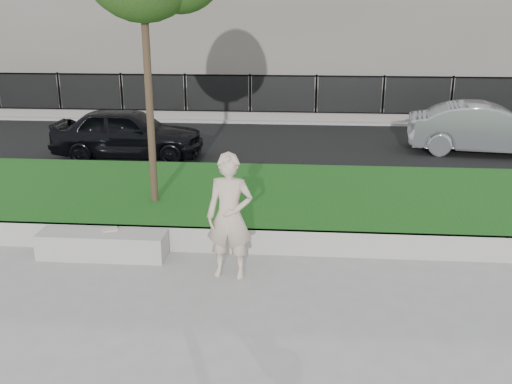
# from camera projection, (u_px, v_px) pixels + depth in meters

# --- Properties ---
(ground) EXTENTS (90.00, 90.00, 0.00)m
(ground) POSITION_uv_depth(u_px,v_px,m) (214.00, 282.00, 7.90)
(ground) COLOR gray
(ground) RESTS_ON ground
(grass_bank) EXTENTS (34.00, 4.00, 0.40)m
(grass_bank) POSITION_uv_depth(u_px,v_px,m) (238.00, 201.00, 10.69)
(grass_bank) COLOR #0D350D
(grass_bank) RESTS_ON ground
(grass_kerb) EXTENTS (34.00, 0.08, 0.40)m
(grass_kerb) POSITION_uv_depth(u_px,v_px,m) (224.00, 241.00, 8.83)
(grass_kerb) COLOR #A3A098
(grass_kerb) RESTS_ON ground
(street) EXTENTS (34.00, 7.00, 0.04)m
(street) POSITION_uv_depth(u_px,v_px,m) (260.00, 145.00, 15.97)
(street) COLOR black
(street) RESTS_ON ground
(far_pavement) EXTENTS (34.00, 3.00, 0.12)m
(far_pavement) POSITION_uv_depth(u_px,v_px,m) (270.00, 116.00, 20.24)
(far_pavement) COLOR gray
(far_pavement) RESTS_ON ground
(iron_fence) EXTENTS (32.00, 0.30, 1.50)m
(iron_fence) POSITION_uv_depth(u_px,v_px,m) (268.00, 107.00, 19.14)
(iron_fence) COLOR slate
(iron_fence) RESTS_ON far_pavement
(stone_bench) EXTENTS (1.94, 0.49, 0.40)m
(stone_bench) POSITION_uv_depth(u_px,v_px,m) (103.00, 245.00, 8.67)
(stone_bench) COLOR #A3A098
(stone_bench) RESTS_ON ground
(man) EXTENTS (0.69, 0.48, 1.78)m
(man) POSITION_uv_depth(u_px,v_px,m) (230.00, 216.00, 7.86)
(man) COLOR beige
(man) RESTS_ON ground
(book) EXTENTS (0.28, 0.25, 0.03)m
(book) POSITION_uv_depth(u_px,v_px,m) (110.00, 229.00, 8.71)
(book) COLOR beige
(book) RESTS_ON stone_bench
(car_dark) EXTENTS (3.77, 1.54, 1.28)m
(car_dark) POSITION_uv_depth(u_px,v_px,m) (128.00, 133.00, 14.32)
(car_dark) COLOR black
(car_dark) RESTS_ON street
(car_silver) EXTENTS (4.10, 1.89, 1.30)m
(car_silver) POSITION_uv_depth(u_px,v_px,m) (487.00, 129.00, 14.76)
(car_silver) COLOR gray
(car_silver) RESTS_ON street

